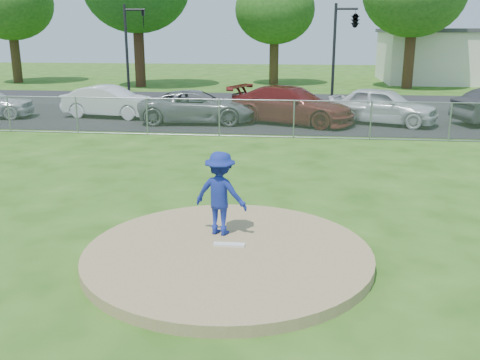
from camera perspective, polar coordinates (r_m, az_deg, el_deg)
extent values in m
plane|color=#234F11|center=(19.69, 2.68, 3.45)|extent=(120.00, 120.00, 0.00)
cylinder|color=#907A4F|center=(10.15, -1.31, -7.95)|extent=(5.40, 5.40, 0.20)
cube|color=white|center=(10.28, -1.16, -6.90)|extent=(0.60, 0.15, 0.04)
cube|color=gray|center=(21.52, 3.08, 6.53)|extent=(40.00, 0.06, 1.50)
cube|color=black|center=(26.07, 3.69, 6.47)|extent=(50.00, 8.00, 0.01)
cube|color=black|center=(33.49, 4.37, 8.50)|extent=(60.00, 7.00, 0.01)
cylinder|color=#362613|center=(48.25, -22.81, 12.05)|extent=(0.74, 0.74, 4.20)
ellipsoid|color=#1E4C14|center=(48.25, -23.35, 16.91)|extent=(6.72, 6.72, 5.71)
cylinder|color=#361E13|center=(42.08, -10.68, 13.09)|extent=(0.78, 0.78, 4.90)
cylinder|color=#3A2915|center=(43.32, 3.64, 12.69)|extent=(0.72, 0.72, 3.85)
ellipsoid|color=#1E4E14|center=(43.29, 3.73, 17.69)|extent=(6.16, 6.16, 5.24)
cylinder|color=#3B2515|center=(41.96, 17.59, 12.40)|extent=(0.76, 0.76, 4.55)
cylinder|color=black|center=(32.89, -11.96, 12.98)|extent=(0.16, 0.16, 5.60)
cylinder|color=black|center=(32.70, -11.18, 17.39)|extent=(1.20, 0.12, 0.12)
imported|color=black|center=(32.54, -10.29, 16.56)|extent=(0.16, 0.20, 1.00)
cylinder|color=black|center=(31.28, 9.97, 12.96)|extent=(0.16, 0.16, 5.60)
cylinder|color=black|center=(31.31, 11.34, 17.47)|extent=(1.20, 0.12, 0.12)
imported|color=black|center=(31.33, 12.20, 16.51)|extent=(0.53, 2.48, 1.00)
imported|color=navy|center=(10.62, -2.10, -1.43)|extent=(1.22, 0.90, 1.69)
cone|color=#FA5A0D|center=(26.22, -9.99, 7.04)|extent=(0.33, 0.33, 0.64)
imported|color=white|center=(27.35, -13.70, 8.12)|extent=(4.82, 2.26, 1.53)
imported|color=slate|center=(25.08, -4.56, 7.81)|extent=(5.52, 2.88, 1.48)
imported|color=maroon|center=(24.86, 5.52, 7.96)|extent=(6.28, 4.37, 1.69)
imported|color=silver|center=(25.50, 14.97, 7.67)|extent=(5.27, 3.61, 1.66)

